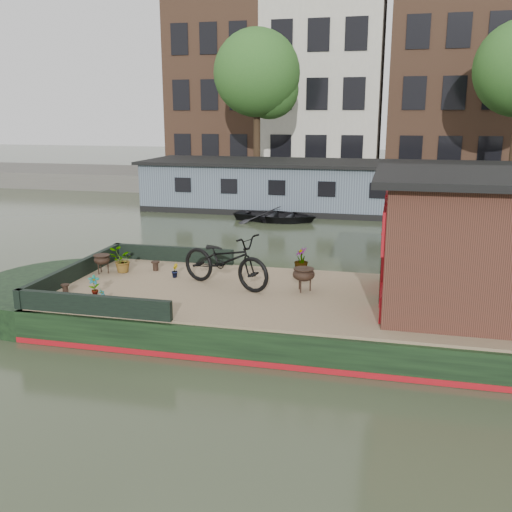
% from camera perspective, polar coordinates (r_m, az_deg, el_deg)
% --- Properties ---
extents(ground, '(120.00, 120.00, 0.00)m').
position_cam_1_polar(ground, '(11.20, 10.04, -7.45)').
color(ground, '#333B25').
rests_on(ground, ground).
extents(houseboat_hull, '(14.01, 4.02, 0.60)m').
position_cam_1_polar(houseboat_hull, '(11.24, 3.28, -5.68)').
color(houseboat_hull, black).
rests_on(houseboat_hull, ground).
extents(houseboat_deck, '(11.80, 3.80, 0.05)m').
position_cam_1_polar(houseboat_deck, '(10.99, 10.18, -4.42)').
color(houseboat_deck, '#7E6C4E').
rests_on(houseboat_deck, houseboat_hull).
extents(bow_bulwark, '(3.00, 4.00, 0.35)m').
position_cam_1_polar(bow_bulwark, '(12.26, -14.13, -1.72)').
color(bow_bulwark, black).
rests_on(bow_bulwark, houseboat_deck).
extents(cabin, '(4.00, 3.50, 2.42)m').
position_cam_1_polar(cabin, '(10.79, 22.13, 1.31)').
color(cabin, black).
rests_on(cabin, houseboat_deck).
extents(bicycle, '(2.22, 1.44, 1.10)m').
position_cam_1_polar(bicycle, '(11.50, -3.09, -0.39)').
color(bicycle, black).
rests_on(bicycle, houseboat_deck).
extents(potted_plant_a, '(0.26, 0.23, 0.41)m').
position_cam_1_polar(potted_plant_a, '(11.38, -15.88, -2.88)').
color(potted_plant_a, '#A13E2E').
rests_on(potted_plant_a, houseboat_deck).
extents(potted_plant_b, '(0.18, 0.20, 0.30)m').
position_cam_1_polar(potted_plant_b, '(12.35, -8.14, -1.44)').
color(potted_plant_b, brown).
rests_on(potted_plant_b, houseboat_deck).
extents(potted_plant_c, '(0.65, 0.65, 0.55)m').
position_cam_1_polar(potted_plant_c, '(12.91, -13.31, -0.42)').
color(potted_plant_c, '#945C2B').
rests_on(potted_plant_c, houseboat_deck).
extents(potted_plant_d, '(0.41, 0.41, 0.55)m').
position_cam_1_polar(potted_plant_d, '(12.67, 4.54, -0.36)').
color(potted_plant_d, brown).
rests_on(potted_plant_d, houseboat_deck).
extents(potted_plant_e, '(0.13, 0.16, 0.26)m').
position_cam_1_polar(potted_plant_e, '(10.94, -15.14, -3.93)').
color(potted_plant_e, '#A73C31').
rests_on(potted_plant_e, houseboat_deck).
extents(brazier_front, '(0.57, 0.57, 0.47)m').
position_cam_1_polar(brazier_front, '(11.29, 4.78, -2.37)').
color(brazier_front, black).
rests_on(brazier_front, houseboat_deck).
extents(brazier_rear, '(0.40, 0.40, 0.42)m').
position_cam_1_polar(brazier_rear, '(12.96, -15.12, -0.78)').
color(brazier_rear, black).
rests_on(brazier_rear, houseboat_deck).
extents(bollard_port, '(0.18, 0.18, 0.21)m').
position_cam_1_polar(bollard_port, '(12.96, -10.01, -0.98)').
color(bollard_port, black).
rests_on(bollard_port, houseboat_deck).
extents(bollard_stbd, '(0.16, 0.16, 0.18)m').
position_cam_1_polar(bollard_stbd, '(11.76, -18.53, -3.12)').
color(bollard_stbd, black).
rests_on(bollard_stbd, houseboat_deck).
extents(dinghy, '(3.53, 2.72, 0.68)m').
position_cam_1_polar(dinghy, '(22.34, 2.01, 4.40)').
color(dinghy, black).
rests_on(dinghy, ground).
extents(far_houseboat, '(20.40, 4.40, 2.11)m').
position_cam_1_polar(far_houseboat, '(24.63, 12.27, 6.47)').
color(far_houseboat, slate).
rests_on(far_houseboat, ground).
extents(quay, '(60.00, 6.00, 0.90)m').
position_cam_1_polar(quay, '(31.14, 12.55, 7.00)').
color(quay, '#47443F').
rests_on(quay, ground).
extents(townhouse_row, '(27.25, 8.00, 16.50)m').
position_cam_1_polar(townhouse_row, '(38.13, 13.67, 19.39)').
color(townhouse_row, brown).
rests_on(townhouse_row, ground).
extents(tree_left, '(4.40, 4.40, 7.40)m').
position_cam_1_polar(tree_left, '(30.35, 0.40, 17.45)').
color(tree_left, '#332316').
rests_on(tree_left, quay).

